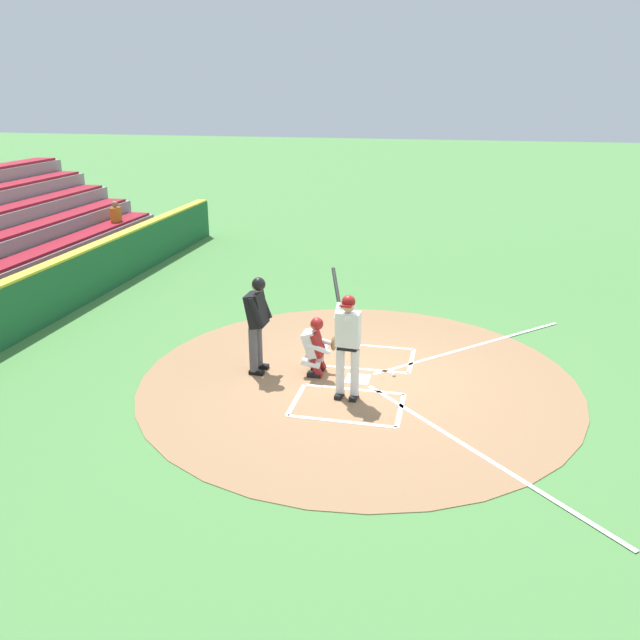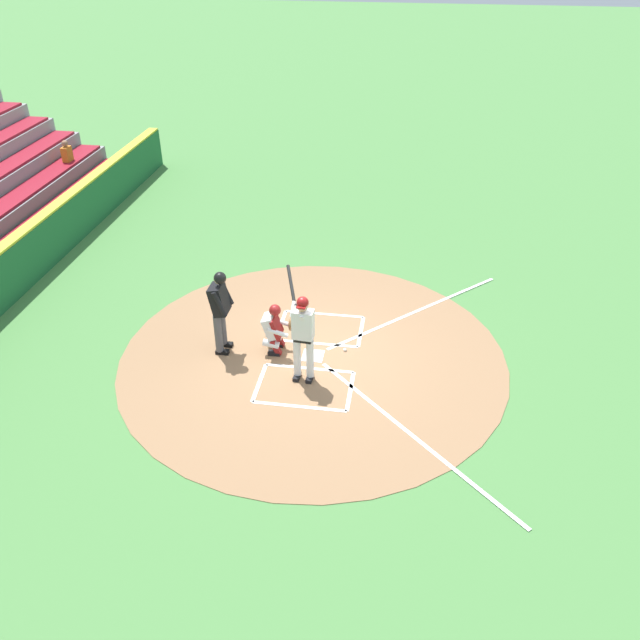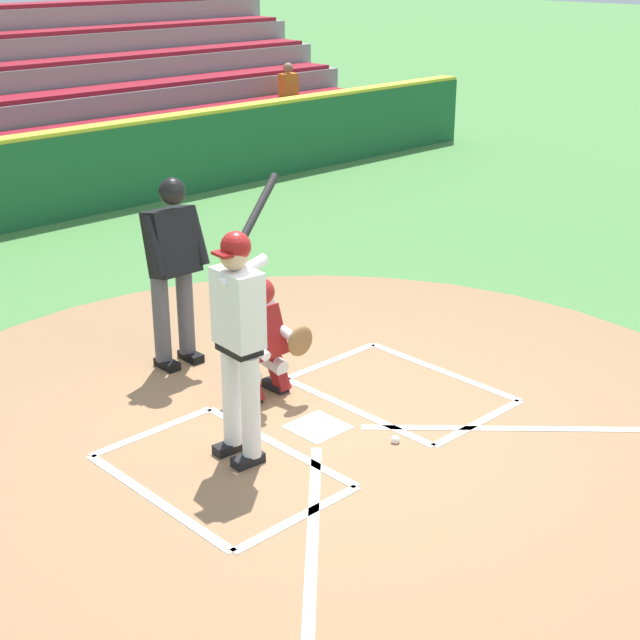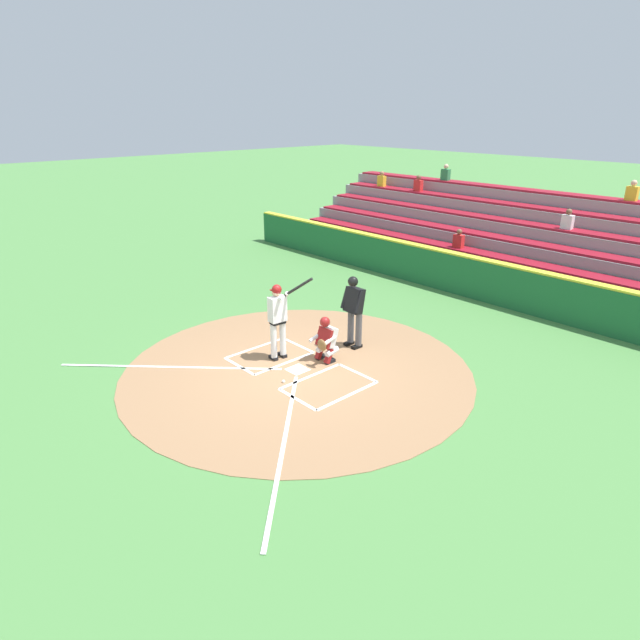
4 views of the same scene
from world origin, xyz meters
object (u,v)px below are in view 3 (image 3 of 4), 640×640
at_px(batter, 239,329).
at_px(plate_umpire, 173,260).
at_px(baseball, 395,440).
at_px(catcher, 262,335).

height_order(batter, plate_umpire, batter).
relative_size(plate_umpire, baseball, 25.20).
distance_m(batter, baseball, 1.64).
height_order(batter, catcher, batter).
relative_size(catcher, plate_umpire, 0.61).
bearing_deg(catcher, batter, 40.88).
xyz_separation_m(plate_umpire, baseball, (-0.34, 2.53, -1.04)).
bearing_deg(batter, plate_umpire, -110.99).
height_order(catcher, plate_umpire, plate_umpire).
xyz_separation_m(batter, catcher, (-0.85, -0.73, -0.51)).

